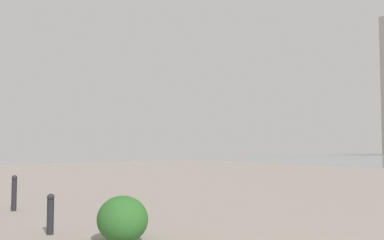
{
  "coord_description": "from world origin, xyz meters",
  "views": [
    {
      "loc": [
        -0.87,
        1.86,
        1.56
      ],
      "look_at": [
        8.68,
        -5.41,
        2.28
      ],
      "focal_mm": 39.59,
      "sensor_mm": 36.0,
      "label": 1
    }
  ],
  "objects": [
    {
      "name": "bollard_mid",
      "position": [
        9.79,
        -0.92,
        0.44
      ],
      "size": [
        0.13,
        0.13,
        0.84
      ],
      "color": "#232328",
      "rests_on": "ground"
    },
    {
      "name": "shrub_low",
      "position": [
        5.25,
        -1.4,
        0.38
      ],
      "size": [
        0.88,
        0.79,
        0.75
      ],
      "color": "#2D6628",
      "rests_on": "ground"
    },
    {
      "name": "bollard_near",
      "position": [
        6.61,
        -0.71,
        0.37
      ],
      "size": [
        0.13,
        0.13,
        0.71
      ],
      "color": "#232328",
      "rests_on": "ground"
    }
  ]
}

